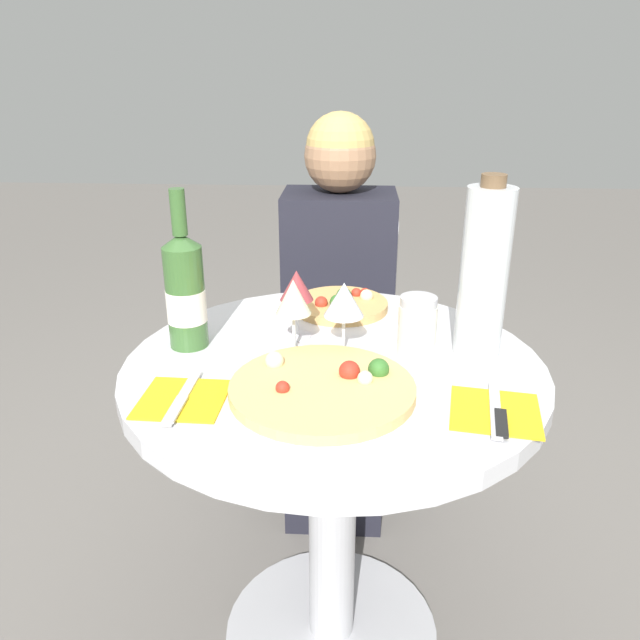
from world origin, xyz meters
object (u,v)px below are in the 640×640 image
(dining_table, at_px, (333,447))
(tall_carafe, at_px, (484,272))
(seated_diner, at_px, (337,330))
(pizza_large, at_px, (324,387))
(wine_bottle, at_px, (185,291))
(chair_behind_diner, at_px, (338,353))

(dining_table, height_order, tall_carafe, tall_carafe)
(dining_table, bearing_deg, seated_diner, 90.86)
(pizza_large, distance_m, tall_carafe, 0.40)
(seated_diner, relative_size, tall_carafe, 3.24)
(pizza_large, relative_size, tall_carafe, 0.93)
(dining_table, xyz_separation_m, seated_diner, (-0.01, 0.62, 0.00))
(dining_table, xyz_separation_m, wine_bottle, (-0.31, 0.06, 0.32))
(pizza_large, relative_size, wine_bottle, 1.02)
(chair_behind_diner, xyz_separation_m, pizza_large, (-0.00, -0.88, 0.35))
(dining_table, xyz_separation_m, chair_behind_diner, (-0.01, 0.76, -0.14))
(tall_carafe, bearing_deg, pizza_large, -147.94)
(dining_table, bearing_deg, pizza_large, -96.09)
(seated_diner, distance_m, tall_carafe, 0.73)
(chair_behind_diner, xyz_separation_m, wine_bottle, (-0.30, -0.69, 0.46))
(chair_behind_diner, relative_size, wine_bottle, 2.49)
(seated_diner, distance_m, wine_bottle, 0.71)
(wine_bottle, relative_size, tall_carafe, 0.91)
(seated_diner, height_order, pizza_large, seated_diner)
(seated_diner, bearing_deg, pizza_large, 89.66)
(dining_table, distance_m, pizza_large, 0.25)
(chair_behind_diner, bearing_deg, wine_bottle, 66.67)
(seated_diner, bearing_deg, dining_table, 90.86)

